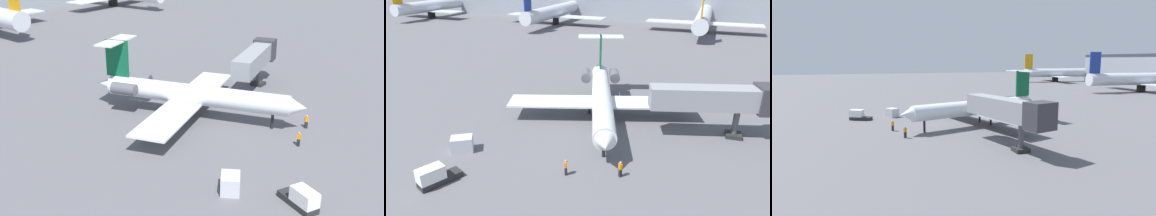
# 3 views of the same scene
# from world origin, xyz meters

# --- Properties ---
(ground_plane) EXTENTS (400.00, 400.00, 0.10)m
(ground_plane) POSITION_xyz_m (0.00, 0.00, -0.05)
(ground_plane) COLOR #5B5B60
(regional_jet) EXTENTS (24.95, 27.24, 9.14)m
(regional_jet) POSITION_xyz_m (3.23, 0.06, 3.14)
(regional_jet) COLOR silver
(regional_jet) RESTS_ON ground_plane
(jet_bridge) EXTENTS (14.75, 6.32, 6.50)m
(jet_bridge) POSITION_xyz_m (17.91, -1.47, 4.80)
(jet_bridge) COLOR gray
(jet_bridge) RESTS_ON ground_plane
(ground_crew_marshaller) EXTENTS (0.46, 0.47, 1.69)m
(ground_crew_marshaller) POSITION_xyz_m (8.62, -13.57, 0.86)
(ground_crew_marshaller) COLOR black
(ground_crew_marshaller) RESTS_ON ground_plane
(ground_crew_loader) EXTENTS (0.36, 0.46, 1.69)m
(ground_crew_loader) POSITION_xyz_m (3.48, -14.88, 0.86)
(ground_crew_loader) COLOR black
(ground_crew_loader) RESTS_ON ground_plane
(baggage_tug_lead) EXTENTS (3.03, 4.21, 1.90)m
(baggage_tug_lead) POSITION_xyz_m (-7.68, -20.10, 0.84)
(baggage_tug_lead) COLOR #262628
(baggage_tug_lead) RESTS_ON ground_plane
(cargo_container_uld) EXTENTS (2.86, 2.65, 1.68)m
(cargo_container_uld) POSITION_xyz_m (-9.05, -13.84, 0.84)
(cargo_container_uld) COLOR silver
(cargo_container_uld) RESTS_ON ground_plane
(terminal_building) EXTENTS (160.25, 25.84, 13.42)m
(terminal_building) POSITION_xyz_m (0.00, 101.18, 6.72)
(terminal_building) COLOR #8C939E
(terminal_building) RESTS_ON ground_plane
(parked_airliner_west_end) EXTENTS (27.95, 32.94, 13.58)m
(parked_airliner_west_end) POSITION_xyz_m (-83.17, 72.91, 4.39)
(parked_airliner_west_end) COLOR silver
(parked_airliner_west_end) RESTS_ON ground_plane
(parked_airliner_west_mid) EXTENTS (35.44, 41.97, 13.57)m
(parked_airliner_west_mid) POSITION_xyz_m (-31.55, 72.91, 4.38)
(parked_airliner_west_mid) COLOR silver
(parked_airliner_west_mid) RESTS_ON ground_plane
(parked_airliner_centre) EXTENTS (34.02, 40.34, 13.66)m
(parked_airliner_centre) POSITION_xyz_m (16.67, 71.67, 4.42)
(parked_airliner_centre) COLOR silver
(parked_airliner_centre) RESTS_ON ground_plane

